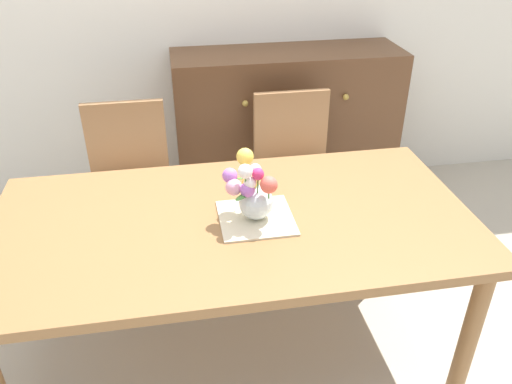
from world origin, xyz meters
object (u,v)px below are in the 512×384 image
Objects in this scene: chair_right at (294,163)px; flower_vase at (252,191)px; chair_left at (130,176)px; dresser at (286,129)px; dining_table at (234,235)px.

chair_right is 0.98m from flower_vase.
chair_left is at bearing 0.00° from chair_right.
dresser reaches higher than chair_left.
chair_left is (-0.45, 0.82, -0.14)m from dining_table.
chair_left is 0.64× the size of dresser.
dresser is at bearing 68.69° from dining_table.
chair_right is at bearing -97.68° from dresser.
chair_left is at bearing 118.77° from dining_table.
dresser is (0.52, 1.33, -0.16)m from dining_table.
dining_table is 7.45× the size of flower_vase.
dresser is 5.60× the size of flower_vase.
chair_left is at bearing -152.22° from dresser.
dresser is (0.97, 0.51, -0.02)m from chair_left.
chair_left is 1.10m from dresser.
dresser is at bearing -97.68° from chair_right.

